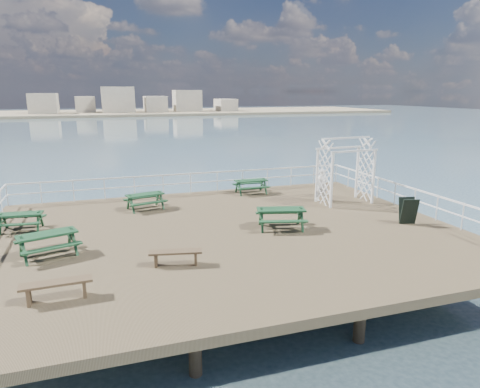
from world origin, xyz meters
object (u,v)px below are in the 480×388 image
object	(u,v)px
flat_bench_near	(57,286)
trellis_arbor	(345,174)
picnic_table_c	(251,184)
picnic_table_d	(48,239)
picnic_table_b	(145,198)
person	(322,185)
flat_bench_far	(176,255)
picnic_table_e	(281,214)
picnic_table_a	(21,218)

from	to	relation	value
flat_bench_near	trellis_arbor	world-z (taller)	trellis_arbor
picnic_table_c	picnic_table_d	bearing A→B (deg)	-145.33
picnic_table_d	picnic_table_b	bearing A→B (deg)	35.48
picnic_table_b	person	bearing A→B (deg)	-21.17
flat_bench_far	person	size ratio (longest dim) A/B	1.05
picnic_table_b	picnic_table_e	xyz separation A→B (m)	(4.83, -4.61, 0.06)
picnic_table_c	picnic_table_d	world-z (taller)	picnic_table_d
picnic_table_a	picnic_table_c	size ratio (longest dim) A/B	1.01
picnic_table_a	flat_bench_near	distance (m)	6.94
picnic_table_b	person	world-z (taller)	person
picnic_table_e	trellis_arbor	xyz separation A→B (m)	(4.60, 2.83, 0.84)
picnic_table_a	flat_bench_near	bearing A→B (deg)	-68.78
flat_bench_near	picnic_table_b	bearing A→B (deg)	66.30
picnic_table_e	picnic_table_c	bearing A→B (deg)	96.46
flat_bench_far	picnic_table_c	bearing A→B (deg)	68.03
picnic_table_c	flat_bench_far	size ratio (longest dim) A/B	1.02
picnic_table_d	flat_bench_far	world-z (taller)	picnic_table_d
flat_bench_far	person	distance (m)	10.24
picnic_table_b	trellis_arbor	bearing A→B (deg)	-24.37
trellis_arbor	picnic_table_c	bearing A→B (deg)	135.47
picnic_table_b	flat_bench_near	distance (m)	8.92
picnic_table_e	person	xyz separation A→B (m)	(3.74, 3.48, 0.21)
trellis_arbor	flat_bench_near	bearing A→B (deg)	-155.73
picnic_table_c	picnic_table_d	size ratio (longest dim) A/B	0.78
picnic_table_c	person	distance (m)	3.85
picnic_table_c	trellis_arbor	world-z (taller)	trellis_arbor
picnic_table_a	flat_bench_far	bearing A→B (deg)	-40.04
person	picnic_table_b	bearing A→B (deg)	173.47
flat_bench_far	trellis_arbor	xyz separation A→B (m)	(9.23, 5.24, 1.07)
flat_bench_near	picnic_table_c	bearing A→B (deg)	44.81
trellis_arbor	person	xyz separation A→B (m)	(-0.86, 0.65, -0.62)
picnic_table_e	trellis_arbor	world-z (taller)	trellis_arbor
flat_bench_far	person	xyz separation A→B (m)	(8.36, 5.89, 0.45)
picnic_table_a	trellis_arbor	world-z (taller)	trellis_arbor
trellis_arbor	picnic_table_d	bearing A→B (deg)	-169.88
picnic_table_c	person	xyz separation A→B (m)	(2.84, -2.59, 0.27)
picnic_table_a	trellis_arbor	size ratio (longest dim) A/B	0.54
picnic_table_b	flat_bench_near	size ratio (longest dim) A/B	1.09
picnic_table_a	flat_bench_far	size ratio (longest dim) A/B	1.03
picnic_table_b	picnic_table_e	bearing A→B (deg)	-57.35
picnic_table_a	picnic_table_d	world-z (taller)	picnic_table_d
flat_bench_far	person	world-z (taller)	person
flat_bench_far	picnic_table_b	bearing A→B (deg)	102.78
picnic_table_d	picnic_table_e	size ratio (longest dim) A/B	0.99
picnic_table_a	person	world-z (taller)	person
picnic_table_d	person	size ratio (longest dim) A/B	1.37
picnic_table_c	trellis_arbor	size ratio (longest dim) A/B	0.54
picnic_table_a	flat_bench_near	xyz separation A→B (m)	(1.82, -6.69, -0.12)
flat_bench_near	flat_bench_far	world-z (taller)	flat_bench_near
flat_bench_near	person	size ratio (longest dim) A/B	1.13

